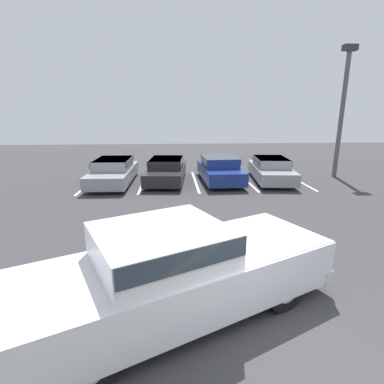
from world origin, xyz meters
The scene contains 12 objects.
ground_plane centered at (0.00, 0.00, 0.00)m, with size 60.00×60.00×0.00m, color #38383A.
stall_stripe_a centered at (-5.65, 11.26, 0.00)m, with size 0.12×4.81×0.01m, color white.
stall_stripe_b centered at (-2.97, 11.26, 0.00)m, with size 0.12×4.81×0.01m, color white.
stall_stripe_c centered at (-0.28, 11.26, 0.00)m, with size 0.12×4.81×0.01m, color white.
stall_stripe_d centered at (2.40, 11.26, 0.00)m, with size 0.12×4.81×0.01m, color white.
stall_stripe_e centered at (5.08, 11.26, 0.00)m, with size 0.12×4.81×0.01m, color white.
pickup_truck centered at (-1.40, 0.86, 0.84)m, with size 6.03×4.25×1.68m.
parked_sedan_a centered at (-4.39, 11.14, 0.66)m, with size 1.95×4.75×1.23m.
parked_sedan_b centered at (-1.76, 11.44, 0.63)m, with size 2.21×4.72×1.18m.
parked_sedan_c centered at (0.95, 11.14, 0.68)m, with size 1.96×4.29×1.29m.
parked_sedan_d centered at (3.62, 11.14, 0.64)m, with size 2.18×4.56×1.20m.
light_post centered at (7.51, 11.96, 3.81)m, with size 0.70×0.36×6.73m.
Camera 1 is at (-1.47, -3.78, 3.49)m, focal length 28.00 mm.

